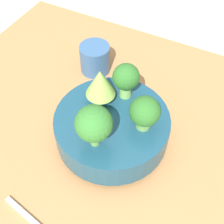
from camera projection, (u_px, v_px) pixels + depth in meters
ground_plane at (109, 133)px, 0.76m from camera, size 6.00×6.00×0.00m
table at (109, 129)px, 0.75m from camera, size 0.93×0.74×0.03m
bowl at (112, 128)px, 0.67m from camera, size 0.25×0.25×0.08m
broccoli_floret_back at (126, 78)px, 0.65m from camera, size 0.06×0.06×0.08m
broccoli_floret_front at (94, 124)px, 0.56m from camera, size 0.07×0.07×0.10m
romanesco_piece_far at (100, 84)px, 0.64m from camera, size 0.06×0.06×0.08m
broccoli_floret_right at (145, 112)px, 0.60m from camera, size 0.06×0.06×0.08m
cup at (95, 58)px, 0.83m from camera, size 0.08×0.08×0.08m
fork at (36, 224)px, 0.58m from camera, size 0.16×0.04×0.01m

